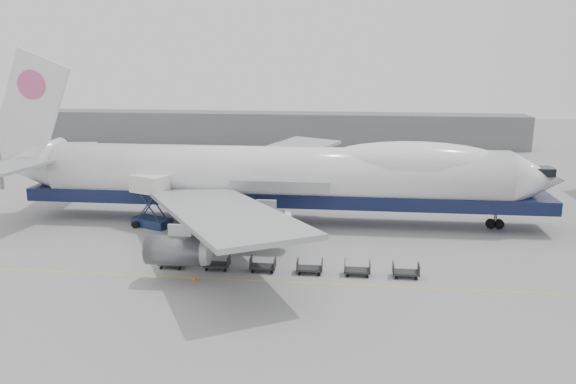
# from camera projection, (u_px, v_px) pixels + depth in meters

# --- Properties ---
(ground) EXTENTS (260.00, 260.00, 0.00)m
(ground) POSITION_uv_depth(u_px,v_px,m) (259.00, 257.00, 54.44)
(ground) COLOR gray
(ground) RESTS_ON ground
(apron_line) EXTENTS (60.00, 0.15, 0.01)m
(apron_line) POSITION_uv_depth(u_px,v_px,m) (247.00, 281.00, 48.65)
(apron_line) COLOR gold
(apron_line) RESTS_ON ground
(hangar) EXTENTS (110.00, 8.00, 7.00)m
(hangar) POSITION_uv_depth(u_px,v_px,m) (265.00, 129.00, 122.28)
(hangar) COLOR slate
(hangar) RESTS_ON ground
(airliner) EXTENTS (67.00, 55.30, 19.98)m
(airliner) POSITION_uv_depth(u_px,v_px,m) (280.00, 175.00, 64.62)
(airliner) COLOR white
(airliner) RESTS_ON ground
(catering_truck) EXTENTS (4.95, 4.18, 5.98)m
(catering_truck) POSITION_uv_depth(u_px,v_px,m) (150.00, 197.00, 63.35)
(catering_truck) COLOR #192A4C
(catering_truck) RESTS_ON ground
(traffic_cone) EXTENTS (0.40, 0.40, 0.59)m
(traffic_cone) POSITION_uv_depth(u_px,v_px,m) (194.00, 277.00, 48.65)
(traffic_cone) COLOR orange
(traffic_cone) RESTS_ON ground
(dolly_0) EXTENTS (2.30, 1.35, 1.30)m
(dolly_0) POSITION_uv_depth(u_px,v_px,m) (172.00, 262.00, 51.57)
(dolly_0) COLOR #2D2D30
(dolly_0) RESTS_ON ground
(dolly_1) EXTENTS (2.30, 1.35, 1.30)m
(dolly_1) POSITION_uv_depth(u_px,v_px,m) (217.00, 264.00, 51.11)
(dolly_1) COLOR #2D2D30
(dolly_1) RESTS_ON ground
(dolly_2) EXTENTS (2.30, 1.35, 1.30)m
(dolly_2) POSITION_uv_depth(u_px,v_px,m) (263.00, 266.00, 50.64)
(dolly_2) COLOR #2D2D30
(dolly_2) RESTS_ON ground
(dolly_3) EXTENTS (2.30, 1.35, 1.30)m
(dolly_3) POSITION_uv_depth(u_px,v_px,m) (310.00, 268.00, 50.18)
(dolly_3) COLOR #2D2D30
(dolly_3) RESTS_ON ground
(dolly_4) EXTENTS (2.30, 1.35, 1.30)m
(dolly_4) POSITION_uv_depth(u_px,v_px,m) (357.00, 270.00, 49.72)
(dolly_4) COLOR #2D2D30
(dolly_4) RESTS_ON ground
(dolly_5) EXTENTS (2.30, 1.35, 1.30)m
(dolly_5) POSITION_uv_depth(u_px,v_px,m) (406.00, 272.00, 49.26)
(dolly_5) COLOR #2D2D30
(dolly_5) RESTS_ON ground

